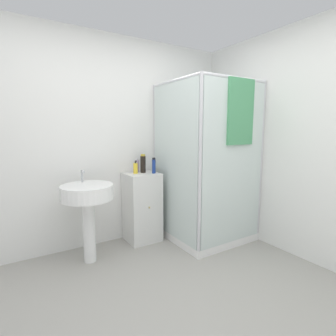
{
  "coord_description": "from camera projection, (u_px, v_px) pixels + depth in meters",
  "views": [
    {
      "loc": [
        -0.99,
        -1.39,
        1.4
      ],
      "look_at": [
        0.55,
        1.08,
        0.97
      ],
      "focal_mm": 28.0,
      "sensor_mm": 36.0,
      "label": 1
    }
  ],
  "objects": [
    {
      "name": "wall_right",
      "position": [
        324.0,
        144.0,
        2.6
      ],
      "size": [
        0.06,
        6.4,
        2.5
      ],
      "primitive_type": "cube",
      "color": "white",
      "rests_on": "ground_plane"
    },
    {
      "name": "wall_back",
      "position": [
        102.0,
        142.0,
        3.14
      ],
      "size": [
        6.4,
        0.06,
        2.5
      ],
      "primitive_type": "cube",
      "color": "white",
      "rests_on": "ground_plane"
    },
    {
      "name": "ground_plane",
      "position": [
        183.0,
        324.0,
        1.9
      ],
      "size": [
        12.0,
        12.0,
        0.0
      ],
      "primitive_type": "plane",
      "color": "#9E9B93"
    },
    {
      "name": "lotion_bottle_white",
      "position": [
        137.0,
        166.0,
        3.3
      ],
      "size": [
        0.05,
        0.05,
        0.18
      ],
      "color": "#B299C6",
      "rests_on": "vanity_cabinet"
    },
    {
      "name": "shampoo_bottle_blue",
      "position": [
        154.0,
        166.0,
        3.2
      ],
      "size": [
        0.04,
        0.04,
        0.19
      ],
      "color": "navy",
      "rests_on": "vanity_cabinet"
    },
    {
      "name": "shower_enclosure",
      "position": [
        206.0,
        200.0,
        3.32
      ],
      "size": [
        0.98,
        1.01,
        1.96
      ],
      "color": "white",
      "rests_on": "ground_plane"
    },
    {
      "name": "sink",
      "position": [
        88.0,
        200.0,
        2.71
      ],
      "size": [
        0.53,
        0.53,
        0.96
      ],
      "color": "white",
      "rests_on": "ground_plane"
    },
    {
      "name": "shampoo_bottle_tall_black",
      "position": [
        143.0,
        164.0,
        3.25
      ],
      "size": [
        0.07,
        0.07,
        0.23
      ],
      "color": "black",
      "rests_on": "vanity_cabinet"
    },
    {
      "name": "vanity_cabinet",
      "position": [
        142.0,
        207.0,
        3.29
      ],
      "size": [
        0.4,
        0.39,
        0.86
      ],
      "color": "silver",
      "rests_on": "ground_plane"
    },
    {
      "name": "soap_dispenser",
      "position": [
        136.0,
        168.0,
        3.19
      ],
      "size": [
        0.05,
        0.06,
        0.16
      ],
      "color": "yellow",
      "rests_on": "vanity_cabinet"
    }
  ]
}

